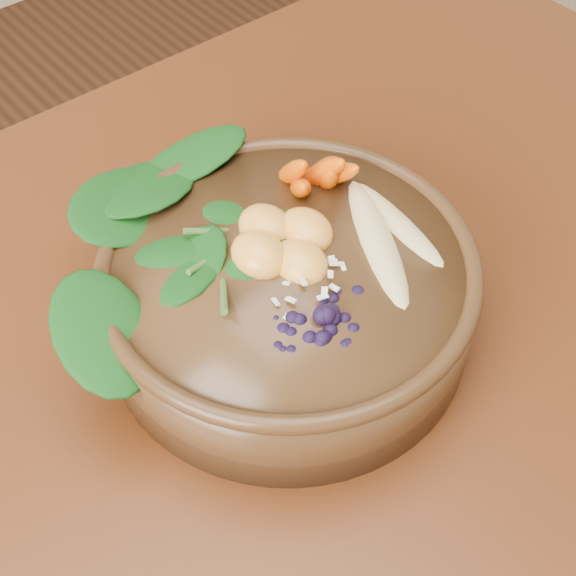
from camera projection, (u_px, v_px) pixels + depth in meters
name	position (u px, v px, depth m)	size (l,w,h in m)	color
dining_table	(141.00, 547.00, 0.66)	(1.60, 0.90, 0.75)	#331C0C
stoneware_bowl	(288.00, 296.00, 0.66)	(0.30, 0.30, 0.08)	#452D17
kale_heap	(206.00, 203.00, 0.64)	(0.20, 0.18, 0.05)	#124B13
carrot_cluster	(317.00, 143.00, 0.66)	(0.06, 0.06, 0.08)	#FF6500
banana_halves	(389.00, 219.00, 0.64)	(0.10, 0.16, 0.03)	#E0CC84
mandarin_cluster	(282.00, 231.00, 0.63)	(0.09, 0.10, 0.03)	#F19D34
blueberry_pile	(322.00, 302.00, 0.58)	(0.14, 0.11, 0.04)	black
coconut_flakes	(300.00, 277.00, 0.61)	(0.10, 0.07, 0.01)	white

